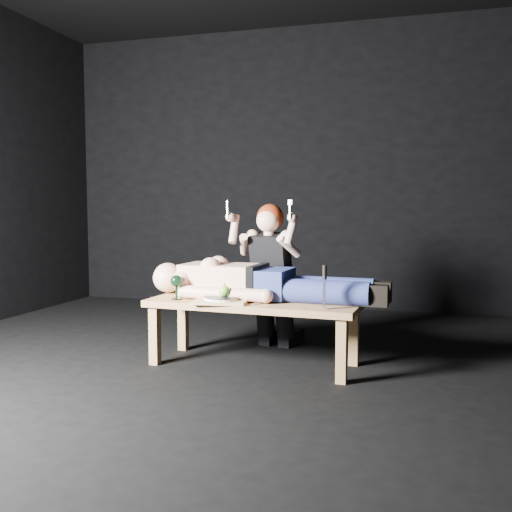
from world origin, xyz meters
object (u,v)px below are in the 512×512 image
Objects in this scene: kneeling_woman at (275,274)px; carving_knife at (324,287)px; table at (254,333)px; goblet at (176,287)px; lying_man at (265,278)px; serving_tray at (221,301)px.

kneeling_woman is 0.91m from carving_knife.
table is 0.64m from kneeling_woman.
carving_knife reaches higher than goblet.
carving_knife is at bearing -5.56° from goblet.
table is at bearing 160.60° from carving_knife.
kneeling_woman reaches higher than carving_knife.
table is 0.93× the size of lying_man.
table is 1.26× the size of kneeling_woman.
table is 8.45× the size of goblet.
carving_knife is (0.51, -0.76, 0.02)m from kneeling_woman.
lying_man reaches higher than carving_knife.
lying_man reaches higher than table.
kneeling_woman is at bearing 127.44° from carving_knife.
serving_tray is 0.35m from goblet.
serving_tray is at bearing -136.26° from table.
serving_tray is (-0.18, -0.15, 0.24)m from table.
lying_man is (0.05, 0.10, 0.37)m from table.
lying_man reaches higher than serving_tray.
kneeling_woman is 4.12× the size of carving_knife.
goblet is (-0.52, -0.12, 0.31)m from table.
kneeling_woman is (-0.04, 0.44, -0.02)m from lying_man.
carving_knife reaches higher than serving_tray.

